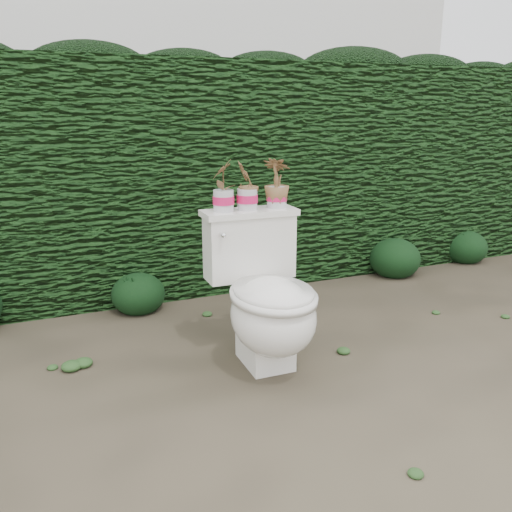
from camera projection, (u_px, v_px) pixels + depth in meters
name	position (u px, v px, depth m)	size (l,w,h in m)	color
ground	(272.00, 362.00, 2.84)	(60.00, 60.00, 0.00)	brown
hedge	(184.00, 175.00, 4.05)	(8.00, 1.00, 1.60)	#1D4517
house_wall	(138.00, 56.00, 7.86)	(8.00, 3.50, 4.00)	silver
toilet	(267.00, 300.00, 2.72)	(0.50, 0.69, 0.78)	white
potted_plant_left	(223.00, 187.00, 2.74)	(0.13, 0.09, 0.25)	#216B26
potted_plant_center	(247.00, 187.00, 2.79)	(0.13, 0.11, 0.24)	#216B26
potted_plant_right	(277.00, 184.00, 2.85)	(0.14, 0.14, 0.25)	#216B26
liriope_clump_2	(138.00, 290.00, 3.53)	(0.35, 0.35, 0.28)	black
liriope_clump_3	(262.00, 272.00, 3.93)	(0.34, 0.34, 0.27)	black
liriope_clump_4	(395.00, 255.00, 4.28)	(0.40, 0.40, 0.32)	black
liriope_clump_5	(466.00, 244.00, 4.68)	(0.37, 0.37, 0.30)	black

